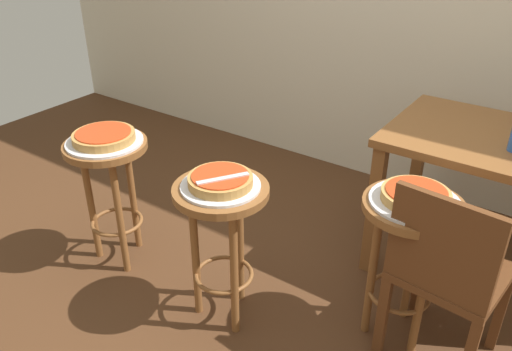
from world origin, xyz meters
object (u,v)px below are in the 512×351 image
object	(u,v)px
pizza_foreground	(220,180)
stool_middle	(110,174)
wooden_chair	(446,273)
stool_leftside	(408,239)
pizza_server_knife	(223,178)
serving_plate_leftside	(415,202)
stool_foreground	(222,222)
pizza_leftside	(416,195)
pizza_middle	(104,136)
serving_plate_middle	(105,142)
dining_table	(498,161)
serving_plate_foreground	(221,186)

from	to	relation	value
pizza_foreground	stool_middle	size ratio (longest dim) A/B	0.39
stool_middle	wooden_chair	xyz separation A→B (m)	(1.61, 0.26, -0.05)
stool_leftside	pizza_server_knife	world-z (taller)	pizza_server_knife
stool_leftside	serving_plate_leftside	distance (m)	0.18
stool_foreground	stool_middle	distance (m)	0.73
stool_leftside	pizza_leftside	world-z (taller)	pizza_leftside
stool_middle	pizza_middle	xyz separation A→B (m)	(0.00, 0.00, 0.21)
pizza_foreground	wooden_chair	xyz separation A→B (m)	(0.88, 0.28, -0.26)
serving_plate_leftside	pizza_middle	bearing A→B (deg)	-167.11
pizza_middle	pizza_server_knife	size ratio (longest dim) A/B	1.36
serving_plate_middle	serving_plate_leftside	bearing A→B (deg)	12.89
pizza_foreground	serving_plate_leftside	xyz separation A→B (m)	(0.70, 0.34, -0.03)
pizza_foreground	dining_table	bearing A→B (deg)	49.17
stool_middle	serving_plate_leftside	xyz separation A→B (m)	(1.43, 0.33, 0.18)
stool_middle	wooden_chair	world-z (taller)	wooden_chair
stool_foreground	dining_table	bearing A→B (deg)	49.17
pizza_middle	stool_leftside	bearing A→B (deg)	12.89
stool_middle	serving_plate_foreground	bearing A→B (deg)	-1.14
stool_foreground	serving_plate_foreground	bearing A→B (deg)	-146.31
serving_plate_foreground	pizza_middle	xyz separation A→B (m)	(-0.73, 0.01, 0.03)
pizza_foreground	serving_plate_middle	world-z (taller)	pizza_foreground
serving_plate_foreground	serving_plate_leftside	xyz separation A→B (m)	(0.70, 0.34, 0.00)
pizza_middle	dining_table	bearing A→B (deg)	31.85
pizza_server_knife	pizza_foreground	bearing A→B (deg)	89.34
serving_plate_foreground	stool_middle	distance (m)	0.75
pizza_middle	dining_table	xyz separation A→B (m)	(1.60, 0.99, -0.08)
pizza_middle	pizza_server_knife	distance (m)	0.76
stool_foreground	serving_plate_middle	distance (m)	0.75
stool_foreground	pizza_foreground	size ratio (longest dim) A/B	2.56
pizza_leftside	pizza_server_knife	size ratio (longest dim) A/B	1.23
serving_plate_middle	pizza_foreground	bearing A→B (deg)	-1.14
serving_plate_leftside	dining_table	size ratio (longest dim) A/B	0.35
pizza_leftside	wooden_chair	distance (m)	0.32
stool_leftside	wooden_chair	world-z (taller)	wooden_chair
stool_leftside	pizza_server_knife	size ratio (longest dim) A/B	3.13
stool_foreground	serving_plate_middle	world-z (taller)	serving_plate_middle
pizza_leftside	dining_table	xyz separation A→B (m)	(0.17, 0.67, -0.08)
pizza_middle	pizza_leftside	size ratio (longest dim) A/B	1.11
stool_foreground	pizza_server_knife	size ratio (longest dim) A/B	3.13
pizza_server_knife	stool_foreground	bearing A→B (deg)	89.34
stool_middle	dining_table	distance (m)	1.89
stool_middle	pizza_middle	distance (m)	0.21
stool_middle	pizza_server_knife	distance (m)	0.79
serving_plate_foreground	pizza_leftside	distance (m)	0.78
pizza_middle	wooden_chair	world-z (taller)	wooden_chair
dining_table	pizza_leftside	bearing A→B (deg)	-104.39
stool_foreground	pizza_leftside	bearing A→B (deg)	26.00
pizza_foreground	pizza_leftside	world-z (taller)	same
serving_plate_middle	pizza_leftside	size ratio (longest dim) A/B	1.38
serving_plate_foreground	stool_leftside	size ratio (longest dim) A/B	0.49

